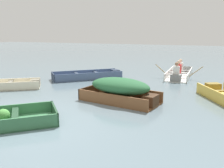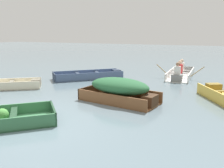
{
  "view_description": "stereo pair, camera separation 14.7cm",
  "coord_description": "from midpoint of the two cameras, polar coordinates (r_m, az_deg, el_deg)",
  "views": [
    {
      "loc": [
        4.31,
        -4.97,
        2.32
      ],
      "look_at": [
        0.67,
        3.64,
        0.35
      ],
      "focal_mm": 40.0,
      "sensor_mm": 36.0,
      "label": 1
    },
    {
      "loc": [
        4.45,
        -4.91,
        2.32
      ],
      "look_at": [
        0.67,
        3.64,
        0.35
      ],
      "focal_mm": 40.0,
      "sensor_mm": 36.0,
      "label": 2
    }
  ],
  "objects": [
    {
      "name": "skiff_wooden_brown_far_moored",
      "position": [
        8.33,
        2.33,
        -1.01
      ],
      "size": [
        2.79,
        1.62,
        0.81
      ],
      "color": "brown",
      "rests_on": "ground"
    },
    {
      "name": "skiff_cream_near_moored",
      "position": [
        11.24,
        -23.5,
        -0.4
      ],
      "size": [
        3.28,
        2.71,
        0.35
      ],
      "color": "beige",
      "rests_on": "ground"
    },
    {
      "name": "ground_plane",
      "position": [
        7.0,
        -16.84,
        -7.99
      ],
      "size": [
        80.0,
        80.0,
        0.0
      ],
      "primitive_type": "plane",
      "color": "slate"
    },
    {
      "name": "skiff_slate_blue_outer_moored",
      "position": [
        12.6,
        -4.5,
        1.84
      ],
      "size": [
        3.19,
        3.09,
        0.37
      ],
      "color": "#475B7F",
      "rests_on": "ground"
    },
    {
      "name": "rowboat_white_with_crew",
      "position": [
        13.19,
        15.63,
        2.27
      ],
      "size": [
        2.32,
        3.24,
        0.93
      ],
      "color": "white",
      "rests_on": "ground"
    }
  ]
}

